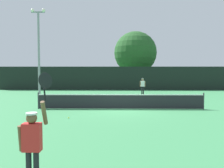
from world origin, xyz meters
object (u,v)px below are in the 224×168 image
Objects in this scene: tennis_ball at (69,118)px; parked_car_near at (67,82)px; large_tree at (135,53)px; player_serving at (33,138)px; light_pole at (39,48)px; player_receiving at (143,85)px; parked_car_far at (185,81)px; parked_car_mid at (163,81)px.

parked_car_near is at bearing 101.40° from tennis_ball.
player_serving is at bearing -98.45° from large_tree.
player_serving is 0.33× the size of light_pole.
player_receiving is at bearing 31.41° from light_pole.
player_receiving is 24.02× the size of tennis_ball.
player_receiving is at bearing -54.77° from parked_car_near.
player_serving reaches higher than parked_car_far.
light_pole is 0.91× the size of large_tree.
light_pole reaches higher than player_receiving.
parked_car_mid is 3.63m from parked_car_far.
parked_car_far is at bearing 13.57° from parked_car_mid.
parked_car_near is 18.39m from parked_car_far.
large_tree is (0.10, 10.87, 4.09)m from player_receiving.
parked_car_mid is at bearing -3.60° from parked_car_near.
light_pole is (-3.82, 7.36, 4.26)m from tennis_ball.
parked_car_far is (12.62, 33.53, -0.29)m from player_serving.
player_receiving is at bearing -106.23° from parked_car_mid.
tennis_ball is (-5.26, -12.90, -0.96)m from player_receiving.
player_serving is 0.56× the size of parked_car_near.
parked_car_far is at bearing 62.88° from tennis_ball.
tennis_ball is at bearing -102.71° from large_tree.
light_pole reaches higher than tennis_ball.
player_serving is 1.50× the size of player_receiving.
player_serving is 32.98m from parked_car_near.
parked_car_mid is at bearing 53.02° from light_pole.
large_tree is 9.34m from parked_car_far.
light_pole is 1.78× the size of parked_car_far.
tennis_ball is 9.32m from light_pole.
large_tree reaches higher than player_receiving.
light_pole is at bearing -119.22° from large_tree.
parked_car_mid reaches higher than player_receiving.
tennis_ball is at bearing -117.08° from parked_car_far.
player_serving is 31.87m from large_tree.
parked_car_near is at bearing 100.03° from player_serving.
parked_car_near and parked_car_far have the same top height.
large_tree is at bearing -90.53° from player_receiving.
player_receiving is 0.39× the size of parked_car_far.
parked_car_mid is at bearing 20.28° from large_tree.
player_receiving is 11.61m from large_tree.
player_serving is 36.08× the size of tennis_ball.
large_tree is at bearing 77.29° from tennis_ball.
parked_car_mid is at bearing 74.63° from player_serving.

